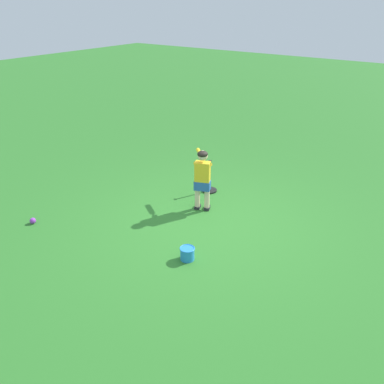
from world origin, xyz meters
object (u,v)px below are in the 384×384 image
object	(u,v)px
batting_tee	(210,186)
play_ball_behind_batter	(33,221)
child_batter	(202,174)
toy_bucket	(187,253)

from	to	relation	value
batting_tee	play_ball_behind_batter	bearing A→B (deg)	58.22
child_batter	batting_tee	world-z (taller)	child_batter
child_batter	toy_bucket	distance (m)	1.63
toy_bucket	child_batter	bearing A→B (deg)	-63.30
play_ball_behind_batter	toy_bucket	bearing A→B (deg)	-165.76
child_batter	play_ball_behind_batter	size ratio (longest dim) A/B	10.78
child_batter	play_ball_behind_batter	xyz separation A→B (m)	(1.95, 2.04, -0.60)
play_ball_behind_batter	toy_bucket	size ratio (longest dim) A/B	0.46
child_batter	toy_bucket	size ratio (longest dim) A/B	5.00
play_ball_behind_batter	batting_tee	distance (m)	3.17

